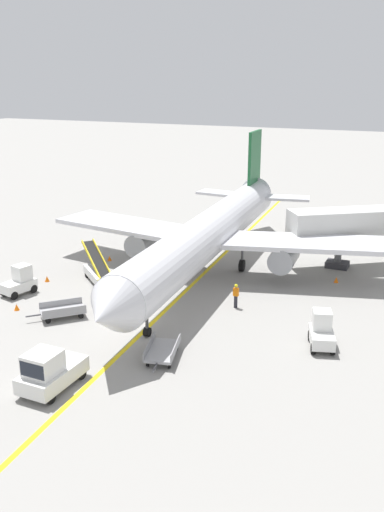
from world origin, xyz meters
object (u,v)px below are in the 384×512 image
baggage_tug_near_wing (20,282)px  safety_cone_nose_left (336,280)px  baggage_tug_by_cargo_door (322,331)px  belt_loader_forward_hold (99,271)px  jet_bridge (376,224)px  baggage_cart_empty_trailing (63,311)px  ground_crew_wing_walker (236,295)px  safety_cone_wingtip_left (109,258)px  safety_cone_wingtip_right (47,279)px  pushback_tug (50,371)px  airliner (211,232)px  safety_cone_nose_right (17,307)px  baggage_cart_loaded (162,350)px  ground_crew_marshaller (100,290)px

baggage_tug_near_wing → safety_cone_nose_left: baggage_tug_near_wing is taller
baggage_tug_near_wing → baggage_tug_by_cargo_door: (21.50, 1.00, 0.00)m
baggage_tug_near_wing → belt_loader_forward_hold: bearing=52.0°
jet_bridge → baggage_cart_empty_trailing: bearing=-130.4°
baggage_tug_near_wing → ground_crew_wing_walker: baggage_tug_near_wing is taller
safety_cone_wingtip_left → safety_cone_wingtip_right: 6.57m
baggage_tug_by_cargo_door → ground_crew_wing_walker: 7.28m
pushback_tug → baggage_tug_by_cargo_door: size_ratio=1.34×
airliner → belt_loader_forward_hold: 9.17m
safety_cone_nose_right → safety_cone_wingtip_left: (-0.29, 11.69, 0.00)m
baggage_tug_by_cargo_door → safety_cone_wingtip_left: (-19.95, 8.23, -0.71)m
jet_bridge → safety_cone_nose_right: 28.70m
baggage_cart_loaded → baggage_cart_empty_trailing: same height
jet_bridge → baggage_tug_by_cargo_door: bearing=-92.1°
baggage_tug_near_wing → baggage_cart_empty_trailing: (5.38, -2.08, -0.46)m
baggage_cart_loaded → ground_crew_wing_walker: 8.53m
baggage_cart_empty_trailing → safety_cone_nose_right: bearing=-174.0°
safety_cone_wingtip_right → baggage_cart_empty_trailing: bearing=-42.8°
airliner → baggage_tug_near_wing: size_ratio=13.52×
pushback_tug → ground_crew_wing_walker: bearing=71.2°
jet_bridge → safety_cone_wingtip_right: bearing=-146.2°
belt_loader_forward_hold → safety_cone_nose_left: (16.58, 7.43, -0.56)m
safety_cone_nose_left → safety_cone_wingtip_left: same height
jet_bridge → safety_cone_nose_right: jet_bridge is taller
jet_bridge → safety_cone_nose_right: size_ratio=26.87×
baggage_tug_by_cargo_door → ground_crew_marshaller: bearing=179.6°
baggage_tug_near_wing → safety_cone_wingtip_left: 9.39m
baggage_cart_loaded → safety_cone_nose_right: size_ratio=8.71×
belt_loader_forward_hold → safety_cone_nose_right: belt_loader_forward_hold is taller
baggage_tug_near_wing → baggage_tug_by_cargo_door: 21.52m
airliner → safety_cone_nose_right: airliner is taller
pushback_tug → baggage_cart_loaded: size_ratio=0.94×
baggage_cart_empty_trailing → ground_crew_wing_walker: bearing=33.4°
pushback_tug → baggage_tug_near_wing: size_ratio=1.38×
pushback_tug → safety_cone_wingtip_left: 20.63m
ground_crew_marshaller → safety_cone_nose_right: (-4.29, -3.56, -0.69)m
ground_crew_marshaller → airliner: bearing=62.4°
belt_loader_forward_hold → safety_cone_nose_right: 7.33m
baggage_cart_empty_trailing → ground_crew_marshaller: (0.73, 3.19, 0.44)m
belt_loader_forward_hold → baggage_cart_empty_trailing: belt_loader_forward_hold is taller
pushback_tug → ground_crew_marshaller: bearing=111.8°
pushback_tug → baggage_cart_empty_trailing: 8.86m
jet_bridge → ground_crew_wing_walker: bearing=-118.1°
ground_crew_wing_walker → safety_cone_nose_right: ground_crew_wing_walker is taller
baggage_tug_by_cargo_door → safety_cone_nose_left: (-1.29, 11.07, -0.71)m
baggage_tug_by_cargo_door → baggage_cart_empty_trailing: bearing=-169.2°
jet_bridge → safety_cone_wingtip_left: 22.44m
pushback_tug → baggage_cart_empty_trailing: bearing=123.9°
airliner → baggage_cart_loaded: airliner is taller
baggage_cart_loaded → safety_cone_nose_left: (6.34, 16.27, -0.25)m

